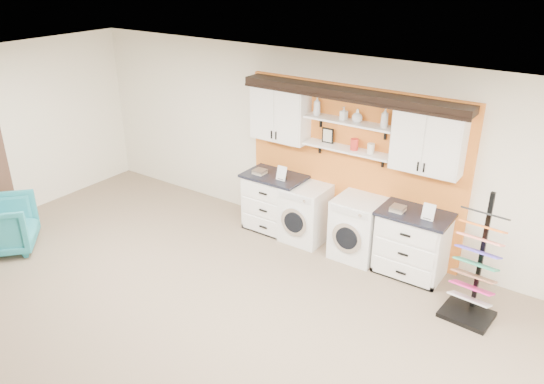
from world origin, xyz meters
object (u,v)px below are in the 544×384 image
Objects in this scene: base_cabinet_left at (275,202)px; armchair at (3,225)px; sample_rack at (474,280)px; base_cabinet_right at (412,243)px; dryer at (358,228)px; washer at (306,213)px.

base_cabinet_left reaches higher than armchair.
sample_rack is at bearing -117.25° from armchair.
base_cabinet_right is 0.81m from dryer.
base_cabinet_right reaches higher than washer.
dryer is 0.57× the size of sample_rack.
sample_rack is at bearing -15.97° from dryer.
armchair is (-4.37, -2.81, -0.06)m from dryer.
washer is at bearing -99.11° from armchair.
washer is 0.87m from dryer.
base_cabinet_left is 2.26m from base_cabinet_right.
dryer reaches higher than armchair.
sample_rack is (2.63, -0.50, 0.07)m from washer.
dryer is (0.87, -0.00, 0.01)m from washer.
armchair is at bearing -136.09° from base_cabinet_left.
armchair is at bearing -141.27° from washer.
base_cabinet_right is at bearing -109.36° from armchair.
base_cabinet_right is at bearing 0.00° from base_cabinet_left.
sample_rack reaches higher than base_cabinet_right.
base_cabinet_left is 4.05m from armchair.
armchair is (-2.92, -2.81, -0.07)m from base_cabinet_left.
washer is at bearing 173.40° from sample_rack.
dryer is 1.05× the size of armchair.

